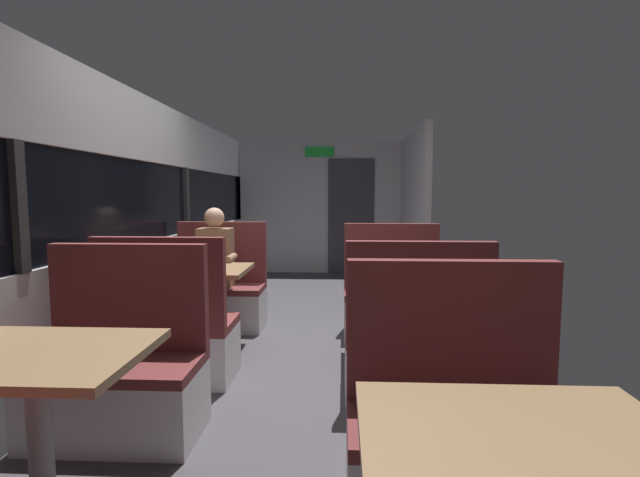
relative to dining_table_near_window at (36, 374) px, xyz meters
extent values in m
cube|color=#423F44|center=(0.89, 2.09, -0.65)|extent=(3.30, 9.20, 0.02)
cube|color=#B2B2B7|center=(-0.56, 2.09, -0.16)|extent=(0.08, 8.40, 0.95)
cube|color=#B2B2B7|center=(-0.56, 2.09, 1.36)|extent=(0.08, 8.40, 0.60)
cube|color=black|center=(-0.57, 2.09, 0.69)|extent=(0.03, 8.40, 0.75)
cube|color=#2D2D30|center=(-0.54, 0.69, 0.69)|extent=(0.06, 0.08, 0.75)
cube|color=#2D2D30|center=(-0.54, 3.49, 0.69)|extent=(0.06, 0.08, 0.75)
cube|color=#2D2D30|center=(-0.54, 6.29, 0.69)|extent=(0.06, 0.08, 0.75)
cube|color=#B2B2B7|center=(0.89, 6.29, 0.51)|extent=(2.90, 0.08, 2.30)
cube|color=#333338|center=(1.44, 6.24, 0.36)|extent=(0.80, 0.04, 2.00)
cube|color=green|center=(0.89, 6.23, 1.48)|extent=(0.50, 0.03, 0.16)
cube|color=#B2B2B7|center=(2.34, 5.09, 0.51)|extent=(0.08, 2.40, 2.30)
cylinder|color=#9E9EA3|center=(0.00, 0.00, -0.29)|extent=(0.10, 0.10, 0.70)
cube|color=olive|center=(0.00, 0.00, 0.08)|extent=(0.90, 0.70, 0.04)
cube|color=silver|center=(0.00, 0.66, -0.44)|extent=(0.95, 0.50, 0.39)
cube|color=brown|center=(0.00, 0.66, -0.22)|extent=(0.95, 0.50, 0.06)
cube|color=brown|center=(0.00, 0.87, 0.14)|extent=(0.95, 0.08, 0.65)
cylinder|color=#9E9EA3|center=(0.00, 2.18, -0.29)|extent=(0.10, 0.10, 0.70)
cube|color=olive|center=(0.00, 2.18, 0.08)|extent=(0.90, 0.70, 0.04)
cube|color=silver|center=(0.00, 1.52, -0.44)|extent=(0.95, 0.50, 0.39)
cube|color=brown|center=(0.00, 1.52, -0.22)|extent=(0.95, 0.50, 0.06)
cube|color=brown|center=(0.00, 1.31, 0.14)|extent=(0.95, 0.08, 0.65)
cube|color=silver|center=(0.00, 2.84, -0.44)|extent=(0.95, 0.50, 0.39)
cube|color=brown|center=(0.00, 2.84, -0.22)|extent=(0.95, 0.50, 0.06)
cube|color=brown|center=(0.00, 3.05, 0.14)|extent=(0.95, 0.08, 0.65)
cube|color=olive|center=(1.79, -0.60, 0.08)|extent=(0.90, 0.70, 0.04)
cube|color=silver|center=(1.79, 0.06, -0.44)|extent=(0.95, 0.50, 0.39)
cube|color=brown|center=(1.79, 0.06, -0.22)|extent=(0.95, 0.50, 0.06)
cube|color=brown|center=(1.79, 0.27, 0.14)|extent=(0.95, 0.08, 0.65)
cylinder|color=#9E9EA3|center=(1.79, 1.98, -0.29)|extent=(0.10, 0.10, 0.70)
cube|color=olive|center=(1.79, 1.98, 0.08)|extent=(0.90, 0.70, 0.04)
cube|color=silver|center=(1.79, 1.32, -0.44)|extent=(0.95, 0.50, 0.39)
cube|color=brown|center=(1.79, 1.32, -0.22)|extent=(0.95, 0.50, 0.06)
cube|color=brown|center=(1.79, 1.11, 0.14)|extent=(0.95, 0.08, 0.65)
cube|color=silver|center=(1.79, 2.64, -0.44)|extent=(0.95, 0.50, 0.39)
cube|color=brown|center=(1.79, 2.64, -0.22)|extent=(0.95, 0.50, 0.06)
cube|color=brown|center=(1.79, 2.85, 0.14)|extent=(0.95, 0.08, 0.65)
cube|color=#26262D|center=(0.00, 2.84, -0.41)|extent=(0.30, 0.36, 0.45)
cube|color=#8C664C|center=(0.00, 2.79, 0.11)|extent=(0.34, 0.22, 0.60)
sphere|color=tan|center=(0.00, 2.77, 0.52)|extent=(0.20, 0.20, 0.20)
cylinder|color=#8C664C|center=(-0.20, 2.61, 0.13)|extent=(0.07, 0.28, 0.07)
cylinder|color=#8C664C|center=(0.20, 2.61, 0.13)|extent=(0.07, 0.28, 0.07)
camera|label=1|loc=(1.29, -1.82, 0.76)|focal=25.84mm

